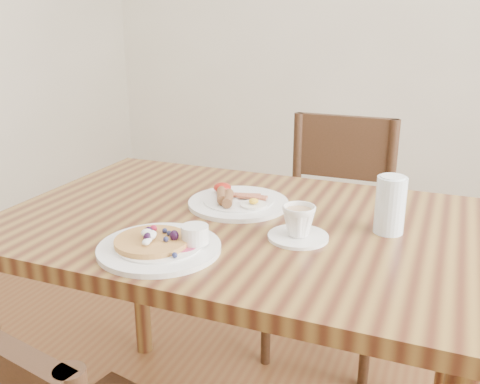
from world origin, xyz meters
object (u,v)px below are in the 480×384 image
at_px(dining_table, 240,254).
at_px(breakfast_plate, 237,201).
at_px(chair_far, 333,225).
at_px(teacup_saucer, 299,225).
at_px(pancake_plate, 161,245).
at_px(water_glass, 390,205).

relative_size(dining_table, breakfast_plate, 4.44).
height_order(chair_far, teacup_saucer, chair_far).
relative_size(breakfast_plate, teacup_saucer, 1.93).
bearing_deg(dining_table, pancake_plate, -109.33).
distance_m(breakfast_plate, teacup_saucer, 0.27).
xyz_separation_m(dining_table, breakfast_plate, (-0.04, 0.09, 0.11)).
bearing_deg(breakfast_plate, chair_far, 76.31).
height_order(dining_table, pancake_plate, pancake_plate).
height_order(chair_far, water_glass, water_glass).
height_order(teacup_saucer, water_glass, water_glass).
bearing_deg(water_glass, teacup_saucer, -148.23).
bearing_deg(chair_far, water_glass, 111.56).
distance_m(chair_far, pancake_plate, 0.98).
xyz_separation_m(chair_far, breakfast_plate, (-0.14, -0.59, 0.27)).
bearing_deg(water_glass, breakfast_plate, 174.54).
relative_size(teacup_saucer, water_glass, 1.03).
bearing_deg(pancake_plate, dining_table, 70.67).
distance_m(chair_far, water_glass, 0.75).
relative_size(pancake_plate, breakfast_plate, 1.00).
xyz_separation_m(pancake_plate, teacup_saucer, (0.26, 0.18, 0.02)).
height_order(pancake_plate, water_glass, water_glass).
bearing_deg(chair_far, teacup_saucer, 94.74).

